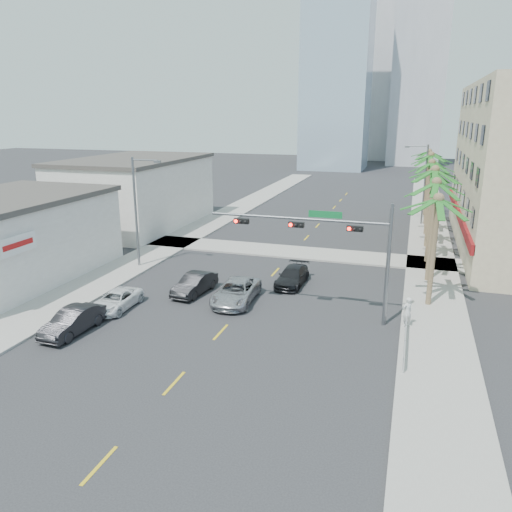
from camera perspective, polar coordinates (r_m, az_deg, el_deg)
The scene contains 27 objects.
ground at distance 26.25m, azimuth -7.34°, elevation -12.12°, with size 260.00×260.00×0.00m, color #262628.
sidewalk_right at distance 42.71m, azimuth 19.43°, elevation -1.57°, with size 4.00×120.00×0.15m, color gray.
sidewalk_left at distance 48.03m, azimuth -10.40°, elevation 1.00°, with size 4.00×120.00×0.15m, color gray.
sidewalk_cross at distance 45.71m, azimuth 4.23°, elevation 0.45°, with size 80.00×4.00×0.15m, color gray.
building_left_near at distance 42.01m, azimuth -26.86°, elevation 1.46°, with size 10.00×16.00×6.00m, color beige.
building_left_far at distance 57.78m, azimuth -13.52°, elevation 6.92°, with size 11.00×18.00×7.20m, color beige.
tower_far_left at distance 117.85m, azimuth 9.35°, elevation 21.54°, with size 14.00×14.00×48.00m, color #99B2C6.
tower_far_right at distance 132.06m, azimuth 18.48°, elevation 22.98°, with size 12.00×12.00×60.00m, color #ADADB2.
tower_far_center at distance 146.71m, azimuth 13.19°, elevation 19.04°, with size 16.00×16.00×42.00m, color #ADADB2.
traffic_signal_mast at distance 30.03m, azimuth 8.89°, elevation 1.84°, with size 11.12×0.54×7.20m.
palm_tree_0 at distance 33.32m, azimuth 20.13°, elevation 6.01°, with size 4.80×4.80×7.80m.
palm_tree_1 at distance 38.42m, azimuth 19.93°, elevation 7.77°, with size 4.80×4.80×8.16m.
palm_tree_2 at distance 43.54m, azimuth 19.78°, elevation 9.12°, with size 4.80×4.80×8.52m.
palm_tree_3 at distance 48.78m, azimuth 19.55°, elevation 8.96°, with size 4.80×4.80×7.80m.
palm_tree_4 at distance 53.92m, azimuth 19.46°, elevation 9.94°, with size 4.80×4.80×8.16m.
palm_tree_5 at distance 59.07m, azimuth 19.39°, elevation 10.74°, with size 4.80×4.80×8.52m.
palm_tree_6 at distance 64.30m, azimuth 19.24°, elevation 10.49°, with size 4.80×4.80×7.80m.
palm_tree_7 at distance 69.46m, azimuth 19.19°, elevation 11.14°, with size 4.80×4.80×8.16m.
streetlight_left at distance 41.38m, azimuth -13.38°, elevation 5.49°, with size 2.55×0.25×9.00m.
streetlight_right at distance 59.33m, azimuth 18.56°, elevation 8.18°, with size 2.55×0.25×9.00m.
guardrail at distance 29.29m, azimuth 16.74°, elevation -8.13°, with size 0.08×8.08×1.00m.
car_parked_mid at distance 30.98m, azimuth -20.20°, elevation -7.00°, with size 1.53×4.39×1.45m, color black.
car_parked_far at distance 33.79m, azimuth -15.69°, elevation -4.90°, with size 1.98×4.28×1.19m, color white.
car_lane_left at distance 35.49m, azimuth -7.03°, elevation -3.19°, with size 1.50×4.31×1.42m, color black.
car_lane_center at distance 33.68m, azimuth -2.30°, elevation -4.11°, with size 2.44×5.29×1.47m, color #B1B1B6.
car_lane_right at distance 37.13m, azimuth 4.16°, elevation -2.32°, with size 1.84×4.52×1.31m, color black.
pedestrian at distance 30.85m, azimuth 16.89°, elevation -6.12°, with size 0.66×0.43×1.81m, color silver.
Camera 1 is at (10.05, -20.87, 12.33)m, focal length 35.00 mm.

